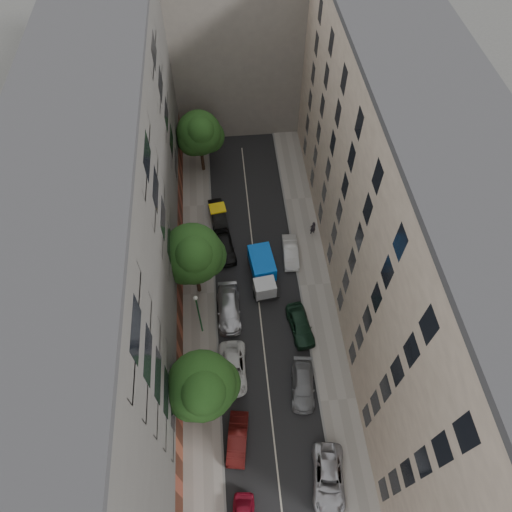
{
  "coord_description": "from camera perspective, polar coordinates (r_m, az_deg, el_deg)",
  "views": [
    {
      "loc": [
        -2.19,
        -22.09,
        37.01
      ],
      "look_at": [
        -0.17,
        -0.31,
        6.0
      ],
      "focal_mm": 32.0,
      "sensor_mm": 36.0,
      "label": 1
    }
  ],
  "objects": [
    {
      "name": "car_right_3",
      "position": [
        44.88,
        4.33,
        0.5
      ],
      "size": [
        1.61,
        4.13,
        1.34
      ],
      "primitive_type": "imported",
      "rotation": [
        0.0,
        0.0,
        -0.05
      ],
      "color": "silver",
      "rests_on": "ground"
    },
    {
      "name": "building_right",
      "position": [
        37.31,
        17.37,
        5.23
      ],
      "size": [
        8.0,
        44.0,
        20.0
      ],
      "primitive_type": "cube",
      "color": "#C8B39B",
      "rests_on": "ground"
    },
    {
      "name": "car_left_4",
      "position": [
        45.14,
        -3.93,
        1.16
      ],
      "size": [
        2.38,
        4.61,
        1.5
      ],
      "primitive_type": "imported",
      "rotation": [
        0.0,
        0.0,
        0.14
      ],
      "color": "black",
      "rests_on": "ground"
    },
    {
      "name": "sidewalk_right",
      "position": [
        43.72,
        7.39,
        -3.59
      ],
      "size": [
        3.0,
        44.0,
        0.15
      ],
      "primitive_type": "cube",
      "color": "gray",
      "rests_on": "ground"
    },
    {
      "name": "car_right_2",
      "position": [
        40.73,
        5.56,
        -8.6
      ],
      "size": [
        2.37,
        4.62,
        1.51
      ],
      "primitive_type": "imported",
      "rotation": [
        0.0,
        0.0,
        0.14
      ],
      "color": "#152F20",
      "rests_on": "ground"
    },
    {
      "name": "car_left_5",
      "position": [
        47.83,
        -4.75,
        5.13
      ],
      "size": [
        2.07,
        4.35,
        1.38
      ],
      "primitive_type": "imported",
      "rotation": [
        0.0,
        0.0,
        0.15
      ],
      "color": "black",
      "rests_on": "ground"
    },
    {
      "name": "car_left_3",
      "position": [
        41.38,
        -3.41,
        -6.63
      ],
      "size": [
        2.09,
        5.06,
        1.46
      ],
      "primitive_type": "imported",
      "rotation": [
        0.0,
        0.0,
        -0.01
      ],
      "color": "silver",
      "rests_on": "ground"
    },
    {
      "name": "tree_far",
      "position": [
        49.99,
        -7.0,
        14.83
      ],
      "size": [
        5.05,
        4.74,
        7.67
      ],
      "color": "#382619",
      "rests_on": "sidewalk_left"
    },
    {
      "name": "lamp_post",
      "position": [
        37.98,
        -7.24,
        -6.78
      ],
      "size": [
        0.36,
        0.36,
        5.95
      ],
      "color": "#18572B",
      "rests_on": "sidewalk_left"
    },
    {
      "name": "car_right_1",
      "position": [
        38.73,
        5.89,
        -15.77
      ],
      "size": [
        2.4,
        4.69,
        1.3
      ],
      "primitive_type": "imported",
      "rotation": [
        0.0,
        0.0,
        -0.13
      ],
      "color": "slate",
      "rests_on": "ground"
    },
    {
      "name": "building_endcap",
      "position": [
        57.44,
        -2.72,
        25.55
      ],
      "size": [
        18.0,
        12.0,
        18.0
      ],
      "primitive_type": "cube",
      "color": "slate",
      "rests_on": "ground"
    },
    {
      "name": "car_right_0",
      "position": [
        37.17,
        9.07,
        -25.77
      ],
      "size": [
        2.96,
        5.22,
        1.38
      ],
      "primitive_type": "imported",
      "rotation": [
        0.0,
        0.0,
        -0.14
      ],
      "color": "#B4B4B9",
      "rests_on": "ground"
    },
    {
      "name": "ground",
      "position": [
        43.16,
        0.18,
        -4.25
      ],
      "size": [
        120.0,
        120.0,
        0.0
      ],
      "primitive_type": "plane",
      "color": "#4C4C49",
      "rests_on": "ground"
    },
    {
      "name": "tarp_truck",
      "position": [
        42.72,
        0.83,
        -1.88
      ],
      "size": [
        2.61,
        5.38,
        2.39
      ],
      "rotation": [
        0.0,
        0.0,
        0.12
      ],
      "color": "black",
      "rests_on": "ground"
    },
    {
      "name": "car_left_1",
      "position": [
        37.37,
        -2.33,
        -21.87
      ],
      "size": [
        2.04,
        4.26,
        1.35
      ],
      "primitive_type": "imported",
      "rotation": [
        0.0,
        0.0,
        -0.15
      ],
      "color": "#4F110F",
      "rests_on": "ground"
    },
    {
      "name": "tree_mid",
      "position": [
        38.51,
        -7.79,
        0.01
      ],
      "size": [
        5.48,
        5.23,
        8.61
      ],
      "color": "#382619",
      "rests_on": "sidewalk_left"
    },
    {
      "name": "road_surface",
      "position": [
        43.15,
        0.18,
        -4.24
      ],
      "size": [
        8.0,
        44.0,
        0.02
      ],
      "primitive_type": "cube",
      "color": "black",
      "rests_on": "ground"
    },
    {
      "name": "pedestrian",
      "position": [
        46.53,
        7.12,
        3.52
      ],
      "size": [
        0.72,
        0.58,
        1.71
      ],
      "primitive_type": "imported",
      "rotation": [
        0.0,
        0.0,
        3.44
      ],
      "color": "black",
      "rests_on": "sidewalk_right"
    },
    {
      "name": "tree_near",
      "position": [
        32.93,
        -6.64,
        -16.03
      ],
      "size": [
        5.19,
        4.9,
        8.8
      ],
      "color": "#382619",
      "rests_on": "sidewalk_left"
    },
    {
      "name": "car_left_2",
      "position": [
        39.05,
        -2.92,
        -13.87
      ],
      "size": [
        2.38,
        4.94,
        1.36
      ],
      "primitive_type": "imported",
      "rotation": [
        0.0,
        0.0,
        -0.03
      ],
      "color": "silver",
      "rests_on": "ground"
    },
    {
      "name": "building_left",
      "position": [
        35.99,
        -17.51,
        2.77
      ],
      "size": [
        8.0,
        44.0,
        20.0
      ],
      "primitive_type": "cube",
      "color": "#4F4D4A",
      "rests_on": "ground"
    },
    {
      "name": "sidewalk_left",
      "position": [
        43.17,
        -7.13,
        -4.74
      ],
      "size": [
        3.0,
        44.0,
        0.15
      ],
      "primitive_type": "cube",
      "color": "gray",
      "rests_on": "ground"
    }
  ]
}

